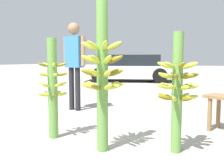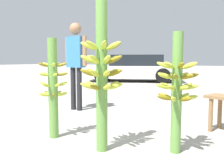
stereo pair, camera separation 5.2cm
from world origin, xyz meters
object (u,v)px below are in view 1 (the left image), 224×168
at_px(banana_stalk_center, 102,71).
at_px(parked_car, 131,68).
at_px(vendor_person, 74,57).
at_px(banana_stalk_left, 53,87).
at_px(banana_stalk_right, 177,88).

xyz_separation_m(banana_stalk_center, parked_car, (-3.38, 8.25, -0.29)).
relative_size(banana_stalk_center, vendor_person, 1.00).
distance_m(banana_stalk_left, banana_stalk_right, 1.54).
bearing_deg(banana_stalk_left, banana_stalk_right, 9.45).
bearing_deg(vendor_person, banana_stalk_right, 156.55).
distance_m(banana_stalk_right, vendor_person, 2.72).
bearing_deg(vendor_person, banana_stalk_center, 140.23).
bearing_deg(parked_car, banana_stalk_center, -179.33).
height_order(vendor_person, parked_car, vendor_person).
relative_size(banana_stalk_center, banana_stalk_right, 1.32).
bearing_deg(banana_stalk_left, banana_stalk_center, -6.58).
height_order(banana_stalk_center, vendor_person, vendor_person).
relative_size(banana_stalk_left, banana_stalk_right, 0.98).
height_order(banana_stalk_center, parked_car, banana_stalk_center).
relative_size(banana_stalk_left, vendor_person, 0.74).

